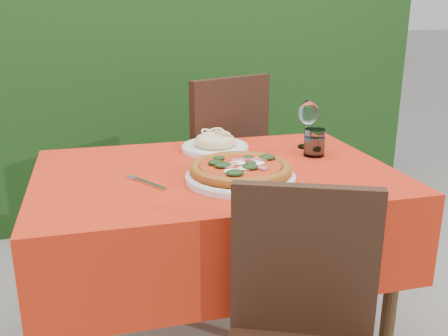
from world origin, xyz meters
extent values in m
cube|color=black|center=(0.00, 1.55, 0.80)|extent=(3.20, 0.55, 1.60)
cube|color=#432B15|center=(0.00, 0.00, 0.72)|extent=(1.20, 0.80, 0.04)
cylinder|color=#432B15|center=(0.54, -0.34, 0.35)|extent=(0.05, 0.05, 0.70)
cylinder|color=#432B15|center=(-0.54, 0.34, 0.35)|extent=(0.05, 0.05, 0.70)
cylinder|color=#432B15|center=(0.54, 0.34, 0.35)|extent=(0.05, 0.05, 0.70)
cube|color=red|center=(0.00, 0.00, 0.59)|extent=(1.26, 0.86, 0.32)
cube|color=black|center=(0.11, -0.55, 0.65)|extent=(0.37, 0.19, 0.43)
cube|color=black|center=(0.13, 0.76, 0.48)|extent=(0.60, 0.60, 0.04)
cube|color=black|center=(0.22, 0.57, 0.75)|extent=(0.43, 0.22, 0.49)
cylinder|color=black|center=(0.23, 1.01, 0.23)|extent=(0.04, 0.04, 0.46)
cylinder|color=black|center=(-0.12, 0.86, 0.23)|extent=(0.04, 0.04, 0.46)
cylinder|color=black|center=(0.39, 0.66, 0.23)|extent=(0.04, 0.04, 0.46)
cylinder|color=black|center=(0.04, 0.50, 0.23)|extent=(0.04, 0.04, 0.46)
cylinder|color=white|center=(0.05, -0.14, 0.76)|extent=(0.37, 0.37, 0.02)
cylinder|color=#C3681B|center=(0.05, -0.14, 0.78)|extent=(0.42, 0.42, 0.02)
cylinder|color=#A1210A|center=(0.05, -0.14, 0.80)|extent=(0.34, 0.34, 0.01)
cylinder|color=silver|center=(0.06, 0.25, 0.76)|extent=(0.27, 0.27, 0.02)
ellipsoid|color=beige|center=(0.06, 0.25, 0.79)|extent=(0.20, 0.20, 0.08)
cylinder|color=silver|center=(0.42, 0.08, 0.80)|extent=(0.08, 0.08, 0.11)
cylinder|color=#A6D1E1|center=(0.42, 0.08, 0.79)|extent=(0.07, 0.07, 0.07)
cylinder|color=white|center=(0.44, 0.20, 0.75)|extent=(0.07, 0.07, 0.01)
cylinder|color=white|center=(0.44, 0.20, 0.81)|extent=(0.01, 0.01, 0.10)
ellipsoid|color=white|center=(0.44, 0.20, 0.90)|extent=(0.08, 0.08, 0.10)
cube|color=#B7B7BE|center=(-0.24, -0.10, 0.75)|extent=(0.14, 0.20, 0.01)
camera|label=1|loc=(-0.40, -1.65, 1.29)|focal=40.00mm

